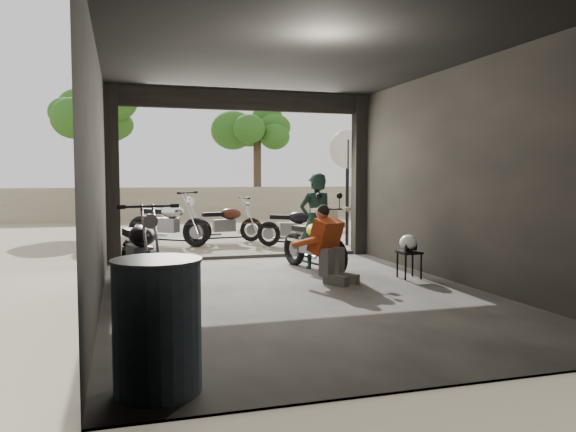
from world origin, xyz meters
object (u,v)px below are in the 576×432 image
left_bike (140,247)px  sign_post (348,167)px  outside_bike_a (167,219)px  helmet (408,243)px  mechanic (332,246)px  stool (409,256)px  rider (316,221)px  oil_drum (158,328)px  main_bike (314,238)px  outside_bike_c (295,224)px  outside_bike_b (226,220)px

left_bike → sign_post: 6.29m
outside_bike_a → helmet: (3.22, -5.38, -0.06)m
left_bike → helmet: left_bike is taller
mechanic → stool: bearing=-28.8°
rider → sign_post: bearing=-129.1°
rider → stool: bearing=121.4°
oil_drum → rider: bearing=59.1°
rider → oil_drum: 5.72m
outside_bike_a → sign_post: (3.99, -1.10, 1.19)m
outside_bike_a → oil_drum: bearing=-147.7°
mechanic → outside_bike_a: bearing=82.3°
left_bike → stool: bearing=-16.3°
mechanic → main_bike: bearing=56.5°
main_bike → oil_drum: (-2.85, -4.76, -0.06)m
left_bike → stool: (4.00, -0.36, -0.24)m
stool → helmet: size_ratio=1.59×
outside_bike_c → mechanic: size_ratio=1.41×
main_bike → outside_bike_a: outside_bike_a is taller
outside_bike_a → stool: size_ratio=4.18×
outside_bike_a → outside_bike_c: size_ratio=1.17×
outside_bike_c → helmet: 4.27m
outside_bike_c → mechanic: (-0.73, -4.23, 0.03)m
left_bike → outside_bike_c: 5.22m
stool → outside_bike_c: bearing=97.1°
rider → mechanic: size_ratio=1.46×
outside_bike_b → sign_post: (2.59, -1.32, 1.27)m
rider → stool: size_ratio=3.72×
main_bike → rider: size_ratio=1.00×
mechanic → stool: (1.27, -0.02, -0.19)m
outside_bike_b → rider: 4.38m
main_bike → outside_bike_a: bearing=101.7°
main_bike → outside_bike_b: size_ratio=1.02×
oil_drum → sign_post: bearing=58.9°
main_bike → outside_bike_a: size_ratio=0.89×
outside_bike_b → outside_bike_c: size_ratio=1.02×
outside_bike_b → oil_drum: outside_bike_b is taller
outside_bike_b → oil_drum: size_ratio=1.64×
outside_bike_b → sign_post: bearing=-122.9°
helmet → outside_bike_c: bearing=114.5°
mechanic → helmet: 1.26m
outside_bike_a → outside_bike_b: outside_bike_a is taller
main_bike → left_bike: bearing=-178.5°
outside_bike_b → outside_bike_c: 1.88m
outside_bike_c → rider: bearing=-153.2°
outside_bike_a → helmet: 6.27m
sign_post → outside_bike_a: bearing=169.9°
outside_bike_a → oil_drum: outside_bike_a is taller
stool → sign_post: (0.76, 4.30, 1.45)m
main_bike → rider: bearing=43.7°
outside_bike_a → outside_bike_c: outside_bike_a is taller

